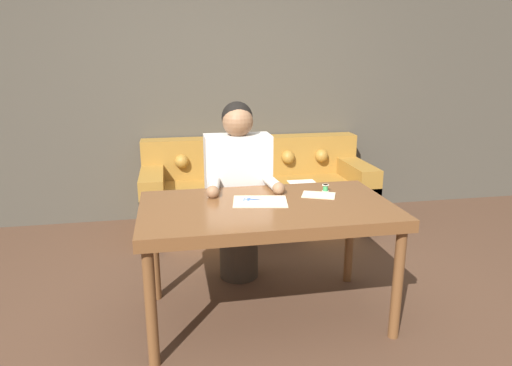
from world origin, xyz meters
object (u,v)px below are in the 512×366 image
object	(u,v)px
scissors	(255,200)
person	(238,191)
dining_table	(267,216)
couch	(256,195)
thread_spool	(325,188)

from	to	relation	value
scissors	person	bearing A→B (deg)	93.68
dining_table	couch	world-z (taller)	couch
dining_table	thread_spool	xyz separation A→B (m)	(0.42, 0.20, 0.09)
couch	thread_spool	world-z (taller)	couch
dining_table	scissors	world-z (taller)	scissors
person	thread_spool	xyz separation A→B (m)	(0.51, -0.37, 0.10)
couch	thread_spool	size ratio (longest dim) A/B	46.61
couch	scissors	xyz separation A→B (m)	(-0.29, -1.48, 0.44)
couch	person	bearing A→B (deg)	-107.59
scissors	couch	bearing A→B (deg)	78.82
person	couch	bearing A→B (deg)	72.41
couch	scissors	distance (m)	1.57
couch	person	size ratio (longest dim) A/B	1.64
couch	thread_spool	distance (m)	1.47
dining_table	person	world-z (taller)	person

